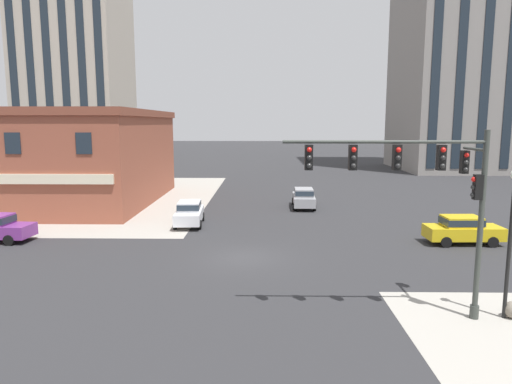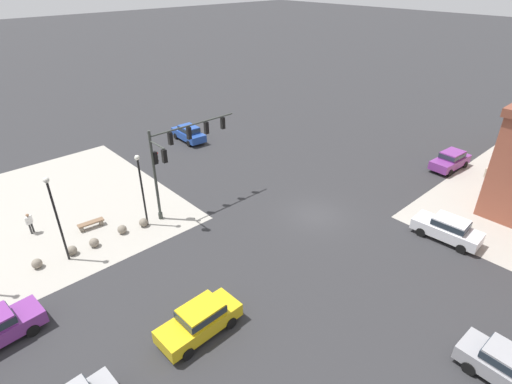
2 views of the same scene
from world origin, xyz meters
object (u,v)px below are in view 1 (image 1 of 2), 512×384
car_main_northbound_far (463,229)px  car_main_southbound_far (304,197)px  traffic_signal_main (431,187)px  car_cross_eastbound (189,212)px  street_lamp_corner_near (511,227)px

car_main_northbound_far → car_main_southbound_far: size_ratio=1.00×
traffic_signal_main → car_cross_eastbound: 19.59m
car_main_northbound_far → car_cross_eastbound: size_ratio=0.99×
street_lamp_corner_near → car_cross_eastbound: (-14.25, 15.57, -2.55)m
car_main_northbound_far → car_cross_eastbound: same height
traffic_signal_main → street_lamp_corner_near: traffic_signal_main is taller
car_main_northbound_far → car_cross_eastbound: bearing=164.2°
car_main_northbound_far → car_main_southbound_far: bearing=126.1°
street_lamp_corner_near → car_main_southbound_far: street_lamp_corner_near is taller
traffic_signal_main → car_main_southbound_far: traffic_signal_main is taller
street_lamp_corner_near → car_main_northbound_far: (2.94, 10.69, -2.55)m
car_main_southbound_far → traffic_signal_main: bearing=-83.2°
street_lamp_corner_near → car_main_southbound_far: bearing=104.0°
traffic_signal_main → street_lamp_corner_near: size_ratio=1.32×
traffic_signal_main → car_main_northbound_far: (5.86, 10.60, -3.99)m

